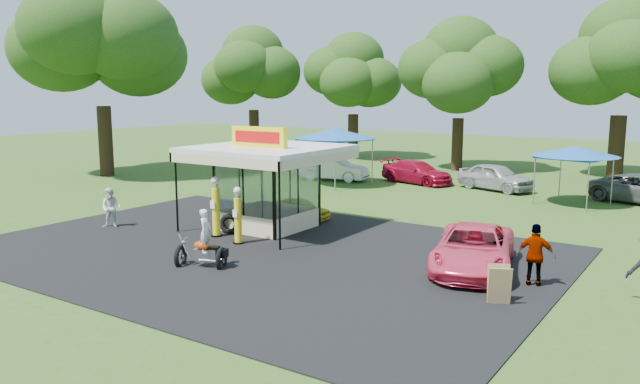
# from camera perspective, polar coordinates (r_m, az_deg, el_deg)

# --- Properties ---
(ground) EXTENTS (120.00, 120.00, 0.00)m
(ground) POSITION_cam_1_polar(r_m,az_deg,el_deg) (20.67, -9.05, -6.56)
(ground) COLOR #2B561B
(ground) RESTS_ON ground
(asphalt_apron) EXTENTS (20.00, 14.00, 0.04)m
(asphalt_apron) POSITION_cam_1_polar(r_m,az_deg,el_deg) (22.11, -5.52, -5.37)
(asphalt_apron) COLOR black
(asphalt_apron) RESTS_ON ground
(gas_station_kiosk) EXTENTS (5.40, 5.40, 4.18)m
(gas_station_kiosk) POSITION_cam_1_polar(r_m,az_deg,el_deg) (25.27, -4.82, 0.60)
(gas_station_kiosk) COLOR white
(gas_station_kiosk) RESTS_ON ground
(gas_pump_left) EXTENTS (0.44, 0.44, 2.37)m
(gas_pump_left) POSITION_cam_1_polar(r_m,az_deg,el_deg) (24.15, -9.49, -1.47)
(gas_pump_left) COLOR black
(gas_pump_left) RESTS_ON ground
(gas_pump_right) EXTENTS (0.40, 0.40, 2.14)m
(gas_pump_right) POSITION_cam_1_polar(r_m,az_deg,el_deg) (22.94, -7.51, -2.28)
(gas_pump_right) COLOR black
(gas_pump_right) RESTS_ON ground
(motorcycle) EXTENTS (1.75, 1.29, 1.98)m
(motorcycle) POSITION_cam_1_polar(r_m,az_deg,el_deg) (20.20, -10.56, -4.71)
(motorcycle) COLOR black
(motorcycle) RESTS_ON ground
(spare_tires) EXTENTS (1.02, 0.81, 0.82)m
(spare_tires) POSITION_cam_1_polar(r_m,az_deg,el_deg) (24.85, -8.29, -2.87)
(spare_tires) COLOR black
(spare_tires) RESTS_ON ground
(a_frame_sign) EXTENTS (0.65, 0.74, 1.06)m
(a_frame_sign) POSITION_cam_1_polar(r_m,az_deg,el_deg) (17.27, 16.06, -8.19)
(a_frame_sign) COLOR #593819
(a_frame_sign) RESTS_ON ground
(kiosk_car) EXTENTS (2.82, 1.13, 0.96)m
(kiosk_car) POSITION_cam_1_polar(r_m,az_deg,el_deg) (27.23, -1.89, -1.52)
(kiosk_car) COLOR yellow
(kiosk_car) RESTS_ON ground
(pink_sedan) EXTENTS (3.53, 5.46, 1.40)m
(pink_sedan) POSITION_cam_1_polar(r_m,az_deg,el_deg) (20.16, 13.86, -5.07)
(pink_sedan) COLOR #F5426A
(pink_sedan) RESTS_ON ground
(spectator_west) EXTENTS (1.02, 0.96, 1.66)m
(spectator_west) POSITION_cam_1_polar(r_m,az_deg,el_deg) (26.89, -18.56, -1.39)
(spectator_west) COLOR white
(spectator_west) RESTS_ON ground
(spectator_east_b) EXTENTS (1.16, 0.69, 1.85)m
(spectator_east_b) POSITION_cam_1_polar(r_m,az_deg,el_deg) (19.00, 19.11, -5.51)
(spectator_east_b) COLOR gray
(spectator_east_b) RESTS_ON ground
(bg_car_a) EXTENTS (4.49, 2.28, 1.41)m
(bg_car_a) POSITION_cam_1_polar(r_m,az_deg,el_deg) (38.78, 1.28, 2.12)
(bg_car_a) COLOR silver
(bg_car_a) RESTS_ON ground
(bg_car_b) EXTENTS (4.98, 2.96, 1.35)m
(bg_car_b) POSITION_cam_1_polar(r_m,az_deg,el_deg) (38.04, 8.84, 1.82)
(bg_car_b) COLOR #AA0D2A
(bg_car_b) RESTS_ON ground
(bg_car_c) EXTENTS (4.74, 3.10, 1.50)m
(bg_car_c) POSITION_cam_1_polar(r_m,az_deg,el_deg) (36.36, 15.75, 1.34)
(bg_car_c) COLOR #A6A6AA
(bg_car_c) RESTS_ON ground
(tent_west) EXTENTS (4.78, 4.78, 3.34)m
(tent_west) POSITION_cam_1_polar(r_m,az_deg,el_deg) (36.71, 1.38, 5.34)
(tent_west) COLOR gray
(tent_west) RESTS_ON ground
(tent_east) EXTENTS (4.13, 4.13, 2.89)m
(tent_east) POSITION_cam_1_polar(r_m,az_deg,el_deg) (32.80, 22.29, 3.42)
(tent_east) COLOR gray
(tent_east) RESTS_ON ground
(oak_far_a) EXTENTS (9.02, 9.02, 10.69)m
(oak_far_a) POSITION_cam_1_polar(r_m,az_deg,el_deg) (54.46, -6.13, 10.61)
(oak_far_a) COLOR black
(oak_far_a) RESTS_ON ground
(oak_far_b) EXTENTS (8.29, 8.29, 9.89)m
(oak_far_b) POSITION_cam_1_polar(r_m,az_deg,el_deg) (51.24, 3.08, 10.18)
(oak_far_b) COLOR black
(oak_far_b) RESTS_ON ground
(oak_far_c) EXTENTS (8.70, 8.70, 10.25)m
(oak_far_c) POSITION_cam_1_polar(r_m,az_deg,el_deg) (44.38, 12.66, 10.32)
(oak_far_c) COLOR black
(oak_far_c) RESTS_ON ground
(oak_far_d) EXTENTS (9.25, 9.25, 11.01)m
(oak_far_d) POSITION_cam_1_polar(r_m,az_deg,el_deg) (44.06, 25.94, 10.29)
(oak_far_d) COLOR black
(oak_far_d) RESTS_ON ground
(oak_near) EXTENTS (11.63, 11.63, 13.39)m
(oak_near) POSITION_cam_1_polar(r_m,az_deg,el_deg) (43.03, -19.46, 12.57)
(oak_near) COLOR black
(oak_near) RESTS_ON ground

